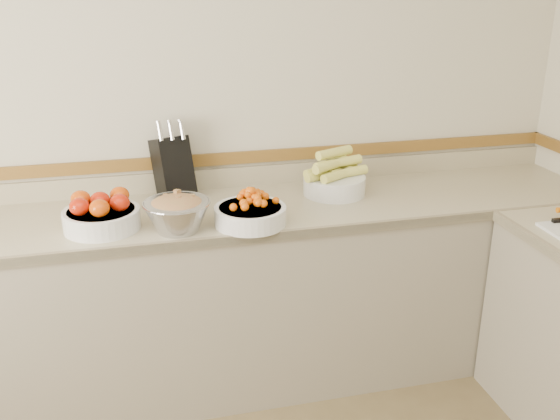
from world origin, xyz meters
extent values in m
plane|color=beige|center=(0.00, 2.00, 1.30)|extent=(4.00, 0.00, 4.00)
cube|color=tan|center=(0.00, 1.68, 0.88)|extent=(4.00, 0.65, 0.04)
cube|color=gray|center=(0.00, 1.68, 0.43)|extent=(4.00, 0.63, 0.86)
cube|color=#847559|center=(0.00, 1.36, 0.88)|extent=(4.00, 0.02, 0.04)
cube|color=tan|center=(0.00, 1.99, 0.95)|extent=(4.00, 0.02, 0.10)
cube|color=brown|center=(0.00, 1.99, 1.05)|extent=(4.00, 0.02, 0.06)
cube|color=black|center=(-0.04, 1.90, 1.05)|extent=(0.22, 0.23, 0.31)
cylinder|color=silver|center=(-0.09, 1.87, 1.23)|extent=(0.03, 0.04, 0.08)
cylinder|color=silver|center=(-0.04, 1.87, 1.23)|extent=(0.03, 0.04, 0.08)
cylinder|color=silver|center=(0.01, 1.87, 1.23)|extent=(0.03, 0.04, 0.08)
cylinder|color=silver|center=(-0.09, 1.90, 1.23)|extent=(0.03, 0.04, 0.08)
cylinder|color=silver|center=(-0.04, 1.90, 1.23)|extent=(0.03, 0.04, 0.08)
cylinder|color=silver|center=(0.01, 1.90, 1.23)|extent=(0.03, 0.04, 0.08)
cylinder|color=silver|center=(-0.09, 1.93, 1.23)|extent=(0.03, 0.04, 0.08)
cylinder|color=silver|center=(-0.04, 1.93, 1.23)|extent=(0.03, 0.04, 0.08)
cylinder|color=silver|center=(0.01, 1.93, 1.23)|extent=(0.03, 0.04, 0.08)
cylinder|color=white|center=(-0.37, 1.57, 0.94)|extent=(0.32, 0.32, 0.09)
torus|color=white|center=(-0.37, 1.57, 0.98)|extent=(0.32, 0.32, 0.01)
cylinder|color=white|center=(-0.37, 1.57, 0.98)|extent=(0.28, 0.28, 0.01)
ellipsoid|color=red|center=(-0.45, 1.53, 1.02)|extent=(0.08, 0.08, 0.07)
ellipsoid|color=#D14407|center=(-0.37, 1.49, 1.02)|extent=(0.08, 0.08, 0.07)
ellipsoid|color=red|center=(-0.29, 1.54, 1.02)|extent=(0.08, 0.08, 0.07)
ellipsoid|color=#D14407|center=(-0.45, 1.63, 1.02)|extent=(0.08, 0.08, 0.07)
ellipsoid|color=red|center=(-0.37, 1.59, 1.02)|extent=(0.08, 0.08, 0.07)
ellipsoid|color=#D14407|center=(-0.29, 1.64, 1.02)|extent=(0.08, 0.08, 0.07)
cylinder|color=white|center=(0.25, 1.47, 0.94)|extent=(0.31, 0.31, 0.08)
torus|color=white|center=(0.25, 1.47, 0.97)|extent=(0.31, 0.31, 0.01)
cylinder|color=white|center=(0.25, 1.47, 0.97)|extent=(0.27, 0.27, 0.01)
sphere|color=#D85407|center=(0.25, 1.46, 1.05)|extent=(0.03, 0.03, 0.03)
sphere|color=#D85407|center=(0.31, 1.46, 1.02)|extent=(0.03, 0.03, 0.03)
sphere|color=#D85407|center=(0.21, 1.52, 1.02)|extent=(0.03, 0.03, 0.03)
sphere|color=#D85407|center=(0.28, 1.43, 1.02)|extent=(0.03, 0.03, 0.03)
sphere|color=#D85407|center=(0.23, 1.50, 1.03)|extent=(0.03, 0.03, 0.03)
sphere|color=#D85407|center=(0.25, 1.47, 1.05)|extent=(0.03, 0.03, 0.03)
sphere|color=#D85407|center=(0.20, 1.55, 1.01)|extent=(0.03, 0.03, 0.03)
sphere|color=#D85407|center=(0.25, 1.52, 1.03)|extent=(0.03, 0.03, 0.03)
sphere|color=#D85407|center=(0.27, 1.48, 1.03)|extent=(0.03, 0.03, 0.03)
sphere|color=#D85407|center=(0.19, 1.42, 1.01)|extent=(0.03, 0.03, 0.03)
sphere|color=#D85407|center=(0.25, 1.48, 1.04)|extent=(0.03, 0.03, 0.03)
sphere|color=#D85407|center=(0.25, 1.54, 1.02)|extent=(0.03, 0.03, 0.03)
sphere|color=#D85407|center=(0.29, 1.56, 1.00)|extent=(0.03, 0.03, 0.03)
sphere|color=#D85407|center=(0.26, 1.46, 1.05)|extent=(0.03, 0.03, 0.03)
sphere|color=#D85407|center=(0.15, 1.45, 1.01)|extent=(0.03, 0.03, 0.03)
sphere|color=#D85407|center=(0.23, 1.44, 1.03)|extent=(0.03, 0.03, 0.03)
sphere|color=#D85407|center=(0.25, 1.57, 1.01)|extent=(0.03, 0.03, 0.03)
sphere|color=#D85407|center=(0.15, 1.46, 1.01)|extent=(0.03, 0.03, 0.03)
sphere|color=#D85407|center=(0.17, 1.47, 1.01)|extent=(0.03, 0.03, 0.03)
sphere|color=#D85407|center=(0.20, 1.42, 1.02)|extent=(0.03, 0.03, 0.03)
sphere|color=#D85407|center=(0.26, 1.47, 1.03)|extent=(0.03, 0.03, 0.03)
sphere|color=#D85407|center=(0.27, 1.55, 1.01)|extent=(0.03, 0.03, 0.03)
sphere|color=#D85407|center=(0.28, 1.50, 1.04)|extent=(0.03, 0.03, 0.03)
sphere|color=#D85407|center=(0.23, 1.53, 1.02)|extent=(0.03, 0.03, 0.03)
sphere|color=#D85407|center=(0.27, 1.47, 1.04)|extent=(0.03, 0.03, 0.03)
sphere|color=#D85407|center=(0.30, 1.45, 1.02)|extent=(0.03, 0.03, 0.03)
sphere|color=#D85407|center=(0.25, 1.47, 1.05)|extent=(0.03, 0.03, 0.03)
sphere|color=#D85407|center=(0.19, 1.43, 1.01)|extent=(0.03, 0.03, 0.03)
sphere|color=#D85407|center=(0.29, 1.55, 1.01)|extent=(0.03, 0.03, 0.03)
sphere|color=#D85407|center=(0.28, 1.40, 1.02)|extent=(0.03, 0.03, 0.03)
sphere|color=#D85407|center=(0.17, 1.41, 1.01)|extent=(0.03, 0.03, 0.03)
sphere|color=#D85407|center=(0.34, 1.53, 1.00)|extent=(0.03, 0.03, 0.03)
sphere|color=#D85407|center=(0.26, 1.48, 1.05)|extent=(0.03, 0.03, 0.03)
sphere|color=#D85407|center=(0.29, 1.41, 1.01)|extent=(0.03, 0.03, 0.03)
sphere|color=#D85407|center=(0.14, 1.44, 1.00)|extent=(0.03, 0.03, 0.03)
sphere|color=#D85407|center=(0.20, 1.45, 1.02)|extent=(0.03, 0.03, 0.03)
sphere|color=#D85407|center=(0.24, 1.47, 1.04)|extent=(0.03, 0.03, 0.03)
sphere|color=#D85407|center=(0.34, 1.45, 1.01)|extent=(0.03, 0.03, 0.03)
sphere|color=#D85407|center=(0.19, 1.40, 1.01)|extent=(0.03, 0.03, 0.03)
sphere|color=#D85407|center=(0.27, 1.48, 1.03)|extent=(0.03, 0.03, 0.03)
sphere|color=#D85407|center=(0.24, 1.46, 1.04)|extent=(0.03, 0.03, 0.03)
sphere|color=#D85407|center=(0.23, 1.38, 1.01)|extent=(0.03, 0.03, 0.03)
cylinder|color=white|center=(0.72, 1.76, 0.95)|extent=(0.30, 0.30, 0.09)
torus|color=white|center=(0.72, 1.76, 0.98)|extent=(0.30, 0.30, 0.01)
cylinder|color=#E5E05F|center=(0.66, 1.74, 1.01)|extent=(0.20, 0.12, 0.05)
cylinder|color=#E5E05F|center=(0.72, 1.71, 1.01)|extent=(0.20, 0.14, 0.05)
cylinder|color=#E5E05F|center=(0.79, 1.74, 1.01)|extent=(0.21, 0.10, 0.05)
cylinder|color=#E5E05F|center=(0.67, 1.80, 1.01)|extent=(0.20, 0.13, 0.05)
cylinder|color=#E5E05F|center=(0.76, 1.81, 1.01)|extent=(0.21, 0.08, 0.05)
cylinder|color=#E5E05F|center=(0.70, 1.76, 1.06)|extent=(0.20, 0.14, 0.05)
cylinder|color=#E5E05F|center=(0.77, 1.77, 1.06)|extent=(0.21, 0.10, 0.05)
cylinder|color=#E5E05F|center=(0.73, 1.79, 1.10)|extent=(0.20, 0.12, 0.05)
cylinder|color=#E5E05F|center=(0.68, 1.73, 1.06)|extent=(0.19, 0.15, 0.05)
cylinder|color=#B2B2BA|center=(-0.06, 1.47, 0.96)|extent=(0.28, 0.28, 0.13)
torus|color=#B2B2BA|center=(-0.06, 1.47, 1.02)|extent=(0.28, 0.28, 0.01)
ellipsoid|color=#B2141F|center=(-0.06, 1.47, 1.01)|extent=(0.23, 0.23, 0.07)
cube|color=#B2141F|center=(-0.04, 1.47, 1.03)|extent=(0.03, 0.03, 0.02)
cube|color=#80B759|center=(-0.05, 1.47, 1.03)|extent=(0.02, 0.02, 0.02)
cube|color=#B2141F|center=(-0.07, 1.44, 1.03)|extent=(0.02, 0.02, 0.02)
cube|color=#80B759|center=(-0.05, 1.55, 1.05)|extent=(0.03, 0.03, 0.02)
cube|color=#B2141F|center=(-0.06, 1.46, 1.03)|extent=(0.03, 0.03, 0.02)
cube|color=#80B759|center=(-0.06, 1.49, 1.03)|extent=(0.02, 0.02, 0.02)
cube|color=#B2141F|center=(-0.10, 1.47, 1.03)|extent=(0.03, 0.03, 0.02)
cube|color=#80B759|center=(-0.05, 1.47, 1.04)|extent=(0.03, 0.03, 0.02)
cube|color=#B2141F|center=(0.01, 1.49, 1.04)|extent=(0.02, 0.02, 0.02)
cube|color=#80B759|center=(-0.08, 1.45, 1.03)|extent=(0.02, 0.02, 0.02)
cube|color=#B2141F|center=(-0.04, 1.47, 1.04)|extent=(0.02, 0.02, 0.02)
cube|color=#80B759|center=(-0.05, 1.54, 1.05)|extent=(0.03, 0.03, 0.02)
cube|color=#B2141F|center=(-0.10, 1.54, 1.03)|extent=(0.02, 0.02, 0.02)
cube|color=#80B759|center=(-0.07, 1.46, 1.03)|extent=(0.02, 0.02, 0.02)
camera|label=1|loc=(-0.23, -0.98, 1.91)|focal=40.00mm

